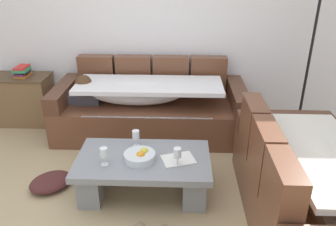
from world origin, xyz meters
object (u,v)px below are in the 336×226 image
Objects in this scene: fruit_bowl at (140,156)px; side_cabinet at (24,99)px; couch_near_window at (306,189)px; coffee_table at (144,171)px; crumpled_garment at (51,182)px; open_magazine at (178,159)px; wine_glass_near_right at (177,154)px; floor_lamp at (309,43)px; couch_along_wall at (148,108)px; wine_glass_near_left at (104,153)px; wine_glass_far_back at (136,135)px; book_stack_on_cabinet at (22,71)px.

fruit_bowl is 0.39× the size of side_cabinet.
couch_near_window is 1.49× the size of coffee_table.
open_magazine is at bearing -2.91° from crumpled_garment.
wine_glass_near_right is (-1.03, 0.23, 0.16)m from couch_near_window.
floor_lamp reaches higher than couch_near_window.
couch_near_window is at bearing -9.48° from crumpled_garment.
floor_lamp reaches higher than fruit_bowl.
wine_glass_near_left is (-0.25, -1.33, 0.16)m from couch_along_wall.
crumpled_garment is (-1.21, 0.14, -0.44)m from wine_glass_near_right.
fruit_bowl is 0.32m from wine_glass_near_left.
wine_glass_far_back is 0.47m from open_magazine.
couch_along_wall is 1.66m from side_cabinet.
wine_glass_near_left reaches higher than coffee_table.
side_cabinet is 3.05× the size of book_stack_on_cabinet.
book_stack_on_cabinet is at bearing 139.38° from coffee_table.
open_magazine is 2.13m from floor_lamp.
crumpled_garment is at bearing -154.25° from floor_lamp.
couch_along_wall is 1.27× the size of couch_near_window.
wine_glass_near_left is at bearing -145.28° from floor_lamp.
side_cabinet is at bearing 120.35° from crumpled_garment.
coffee_table is at bearing 21.42° from wine_glass_near_left.
book_stack_on_cabinet is (0.05, -0.00, 0.39)m from side_cabinet.
side_cabinet reaches higher than crumpled_garment.
open_magazine reaches higher than crumpled_garment.
floor_lamp is at bearing 31.22° from wine_glass_far_back.
wine_glass_near_left is at bearing -178.14° from wine_glass_near_right.
book_stack_on_cabinet is at bearing 142.09° from wine_glass_far_back.
wine_glass_near_right is at bearing -37.66° from wine_glass_far_back.
wine_glass_near_right reaches higher than fruit_bowl.
floor_lamp is 3.17m from crumpled_garment.
wine_glass_near_left is at bearing 170.79° from open_magazine.
couch_along_wall is 1.02m from wine_glass_far_back.
couch_along_wall is 1.17× the size of floor_lamp.
side_cabinet is at bearing 142.77° from wine_glass_near_right.
couch_along_wall is 1.46m from crumpled_garment.
couch_along_wall is 8.13× the size of open_magazine.
book_stack_on_cabinet is at bearing 178.36° from floor_lamp.
fruit_bowl is at bearing 15.96° from wine_glass_near_left.
side_cabinet is (-2.03, 1.54, -0.17)m from wine_glass_near_right.
wine_glass_near_left and wine_glass_far_back have the same top height.
wine_glass_near_right is 0.42× the size of crumpled_garment.
open_magazine is at bearing 9.07° from wine_glass_near_left.
coffee_table is 0.43m from wine_glass_near_left.
book_stack_on_cabinet is (-1.35, 1.56, 0.21)m from wine_glass_near_left.
couch_near_window is 2.48× the size of side_cabinet.
wine_glass_near_right is 0.09× the size of floor_lamp.
floor_lamp is (1.88, 1.14, 0.62)m from wine_glass_far_back.
couch_near_window is 1.68m from wine_glass_near_left.
wine_glass_near_right is 1.00× the size of wine_glass_far_back.
coffee_table is 2.40m from floor_lamp.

